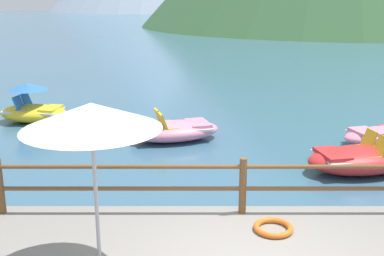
% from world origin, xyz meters
% --- Properties ---
extents(ground_plane, '(200.00, 200.00, 0.00)m').
position_xyz_m(ground_plane, '(0.00, 40.00, 0.00)').
color(ground_plane, '#38607A').
extents(dock_railing, '(23.92, 0.12, 0.95)m').
position_xyz_m(dock_railing, '(0.00, 1.55, 0.98)').
color(dock_railing, brown).
rests_on(dock_railing, promenade_dock).
extents(beach_umbrella, '(1.70, 1.70, 2.24)m').
position_xyz_m(beach_umbrella, '(-2.03, -0.16, 2.45)').
color(beach_umbrella, '#B2B2B7').
rests_on(beach_umbrella, promenade_dock).
extents(life_ring, '(0.61, 0.61, 0.09)m').
position_xyz_m(life_ring, '(0.42, 0.93, 0.45)').
color(life_ring, orange).
rests_on(life_ring, promenade_dock).
extents(pedal_boat_2, '(2.36, 1.60, 1.26)m').
position_xyz_m(pedal_boat_2, '(-5.90, 9.01, 0.43)').
color(pedal_boat_2, yellow).
rests_on(pedal_boat_2, ground).
extents(pedal_boat_3, '(2.81, 1.99, 0.87)m').
position_xyz_m(pedal_boat_3, '(-1.31, 6.99, 0.28)').
color(pedal_boat_3, pink).
rests_on(pedal_boat_3, ground).
extents(pedal_boat_4, '(2.62, 1.74, 0.91)m').
position_xyz_m(pedal_boat_4, '(2.94, 4.48, 0.31)').
color(pedal_boat_4, red).
rests_on(pedal_boat_4, ground).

